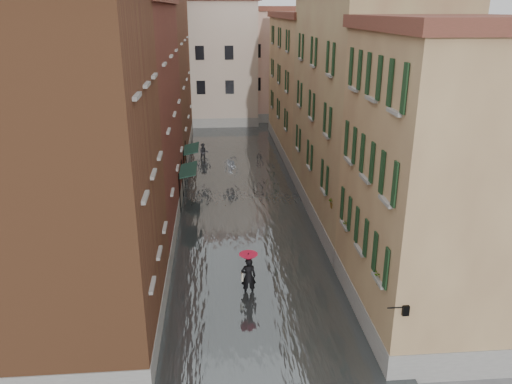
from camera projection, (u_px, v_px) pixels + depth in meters
name	position (u px, v px, depth m)	size (l,w,h in m)	color
ground	(257.00, 296.00, 22.54)	(120.00, 120.00, 0.00)	#555658
floodwater	(241.00, 194.00, 34.66)	(10.00, 60.00, 0.20)	#43494B
building_left_near	(67.00, 178.00, 17.88)	(6.00, 8.00, 13.00)	brown
building_left_mid	(120.00, 121.00, 28.25)	(6.00, 14.00, 12.50)	brown
building_left_far	(150.00, 75.00, 42.02)	(6.00, 16.00, 14.00)	brown
building_right_near	(442.00, 187.00, 19.23)	(6.00, 8.00, 11.50)	#906C4A
building_right_mid	(362.00, 112.00, 29.26)	(6.00, 14.00, 13.00)	tan
building_right_far	(313.00, 88.00, 43.55)	(6.00, 16.00, 11.50)	#906C4A
building_end_cream	(201.00, 63.00, 55.60)	(12.00, 9.00, 13.00)	#B5A58F
building_end_pink	(279.00, 65.00, 58.35)	(10.00, 9.00, 12.00)	tan
awning_near	(188.00, 171.00, 31.89)	(1.09, 3.00, 2.80)	#142D24
awning_far	(191.00, 150.00, 36.70)	(1.09, 2.84, 2.80)	#142D24
wall_lantern	(405.00, 310.00, 16.23)	(0.71, 0.22, 0.35)	black
window_planters	(353.00, 225.00, 21.39)	(0.59, 8.19, 0.84)	#9D6833
pedestrian_main	(248.00, 272.00, 22.25)	(0.86, 0.86, 2.06)	black
pedestrian_far	(204.00, 153.00, 42.15)	(0.77, 0.60, 1.58)	black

